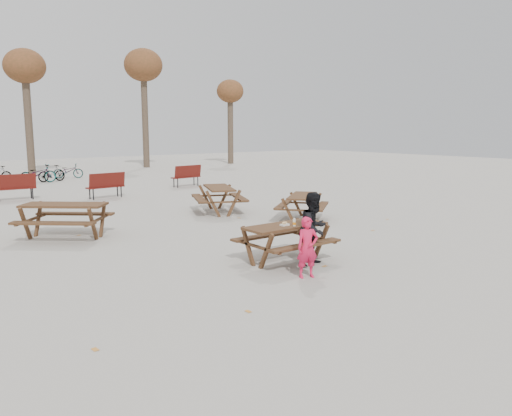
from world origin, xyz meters
TOP-DOWN VIEW (x-y plane):
  - ground at (0.00, 0.00)m, footprint 80.00×80.00m
  - main_picnic_table at (0.00, 0.00)m, footprint 1.80×1.45m
  - food_tray at (-0.08, -0.06)m, footprint 0.18×0.11m
  - bread_roll at (-0.08, -0.06)m, footprint 0.14×0.06m
  - soda_bottle at (0.04, -0.23)m, footprint 0.07×0.07m
  - child at (-0.44, -1.13)m, footprint 0.48×0.40m
  - adult at (0.28, -0.56)m, footprint 0.83×0.70m
  - picnic_table_east at (3.54, 3.30)m, footprint 2.27×2.22m
  - picnic_table_north at (-2.95, 5.10)m, footprint 2.61×2.57m
  - picnic_table_far at (2.30, 5.97)m, footprint 2.25×2.45m
  - park_bench_row at (-0.74, 12.33)m, footprint 13.20×2.62m
  - tree_row at (0.90, 25.15)m, footprint 32.17×3.52m
  - fallen_leaves at (0.50, 2.50)m, footprint 11.00×11.00m

SIDE VIEW (x-z plane):
  - ground at x=0.00m, z-range 0.00..0.00m
  - fallen_leaves at x=0.50m, z-range 0.00..0.01m
  - picnic_table_east at x=3.54m, z-range 0.00..0.76m
  - picnic_table_far at x=2.30m, z-range 0.00..0.85m
  - picnic_table_north at x=-2.95m, z-range 0.00..0.88m
  - park_bench_row at x=-0.74m, z-range 0.00..1.03m
  - child at x=-0.44m, z-range 0.00..1.14m
  - main_picnic_table at x=0.00m, z-range 0.20..0.97m
  - adult at x=0.28m, z-range 0.00..1.49m
  - food_tray at x=-0.08m, z-range 0.78..0.81m
  - bread_roll at x=-0.08m, z-range 0.81..0.86m
  - soda_bottle at x=0.04m, z-range 0.76..0.93m
  - tree_row at x=0.90m, z-range 2.06..10.32m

